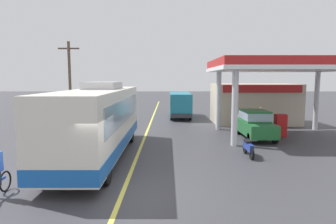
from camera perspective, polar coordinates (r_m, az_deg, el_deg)
name	(u,v)px	position (r m, az deg, el deg)	size (l,w,h in m)	color
ground	(154,116)	(30.02, -2.83, -0.87)	(120.00, 120.00, 0.00)	#38383D
lane_divider_stripe	(151,124)	(25.08, -3.41, -2.33)	(0.16, 50.00, 0.01)	#D8CC4C
coach_bus_main	(100,122)	(14.76, -13.13, -1.96)	(2.60, 11.04, 3.69)	silver
gas_station_roadside	(262,94)	(24.69, 17.87, 3.35)	(9.10, 11.95, 5.10)	#B21E1E
car_at_pump	(256,123)	(19.75, 16.72, -2.03)	(1.70, 4.20, 1.82)	#1E602D
minibus_opposing_lane	(181,103)	(29.13, 2.49, 1.82)	(2.04, 6.13, 2.44)	teal
motorcycle_parked_forecourt	(249,148)	(15.18, 15.50, -6.69)	(0.55, 1.80, 0.92)	black
pedestrian_near_pump	(242,120)	(21.49, 14.27, -1.50)	(0.55, 0.22, 1.66)	#33333F
pedestrian_by_shop	(261,117)	(23.77, 17.67, -0.85)	(0.55, 0.22, 1.66)	#33333F
utility_pole_roadside	(71,81)	(26.92, -18.48, 5.84)	(1.80, 0.24, 7.03)	brown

